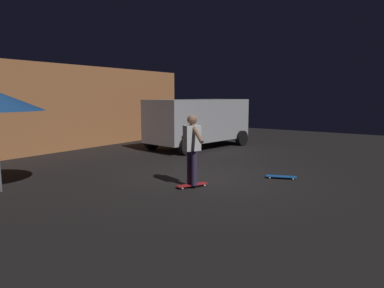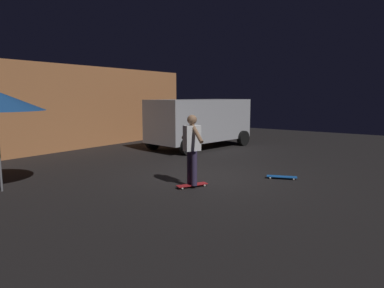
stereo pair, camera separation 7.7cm
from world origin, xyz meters
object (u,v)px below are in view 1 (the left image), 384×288
Objects in this scene: skater at (192,145)px; skateboard_ridden at (192,185)px; parked_van at (199,120)px; skateboard_spare at (281,177)px.

skateboard_ridden is at bearing 0.00° from skater.
skater is at bearing -146.94° from parked_van.
parked_van is at bearing 55.82° from skateboard_spare.
skater is at bearing 0.00° from skateboard_ridden.
skateboard_spare is (-3.38, -4.98, -1.11)m from parked_van.
parked_van is 6.62m from skateboard_ridden.
skateboard_ridden is (-5.47, -3.56, -1.11)m from parked_van.
skateboard_spare is 2.71m from skater.
parked_van is 6.11× the size of skateboard_ridden.
skater is (-5.47, -3.56, -0.12)m from parked_van.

